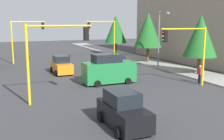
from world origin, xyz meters
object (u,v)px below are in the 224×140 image
tree_roadside_far (116,29)px  street_lamp_curbside (161,33)px  car_silver (115,64)px  car_black (123,111)px  traffic_signal_near_right (54,47)px  traffic_signal_far_left (104,32)px  tree_roadside_near (200,36)px  delivery_van_green (109,70)px  car_orange (61,65)px  tree_roadside_mid (148,30)px  traffic_signal_far_right (25,33)px  traffic_signal_near_left (187,45)px  pedestrian_crossing (200,74)px

tree_roadside_far → street_lamp_curbside: bearing=-1.2°
car_silver → tree_roadside_far: bearing=156.2°
car_black → traffic_signal_near_right: bearing=-158.3°
traffic_signal_far_left → tree_roadside_near: 16.70m
delivery_van_green → car_orange: 7.35m
tree_roadside_mid → tree_roadside_near: 10.02m
tree_roadside_mid → tree_roadside_near: (10.00, 0.50, -0.37)m
car_orange → car_black: 16.82m
traffic_signal_far_right → tree_roadside_near: size_ratio=0.91×
traffic_signal_far_left → tree_roadside_near: tree_roadside_near is taller
street_lamp_curbside → car_black: 20.33m
tree_roadside_near → delivery_van_green: bearing=-90.0°
delivery_van_green → tree_roadside_mid: bearing=135.0°
traffic_signal_far_left → delivery_van_green: bearing=-19.7°
traffic_signal_far_right → traffic_signal_near_left: (20.00, 11.35, -0.42)m
traffic_signal_near_left → tree_roadside_near: (-4.00, 4.88, 0.50)m
delivery_van_green → car_silver: size_ratio=1.15×
car_silver → pedestrian_crossing: bearing=28.6°
delivery_van_green → pedestrian_crossing: bearing=67.2°
traffic_signal_near_left → tree_roadside_far: (-24.00, 3.88, 0.76)m
traffic_signal_far_right → delivery_van_green: size_ratio=1.22×
traffic_signal_far_right → street_lamp_curbside: bearing=55.2°
street_lamp_curbside → car_orange: 12.64m
traffic_signal_far_left → car_orange: size_ratio=1.45×
traffic_signal_far_left → street_lamp_curbside: (10.39, 3.47, 0.19)m
traffic_signal_near_right → delivery_van_green: 7.44m
tree_roadside_far → pedestrian_crossing: (23.29, -1.68, -3.57)m
street_lamp_curbside → tree_roadside_near: size_ratio=1.08×
traffic_signal_near_left → delivery_van_green: 7.31m
traffic_signal_far_left → tree_roadside_far: 5.51m
car_orange → traffic_signal_far_right: bearing=-163.1°
traffic_signal_far_left → traffic_signal_near_left: size_ratio=1.13×
traffic_signal_near_right → tree_roadside_near: (-4.00, 16.17, 0.31)m
traffic_signal_near_right → car_silver: size_ratio=1.33×
pedestrian_crossing → car_black: bearing=-58.5°
tree_roadside_mid → car_orange: 13.82m
traffic_signal_near_left → tree_roadside_near: size_ratio=0.81×
traffic_signal_near_left → car_orange: traffic_signal_near_left is taller
traffic_signal_near_left → car_orange: (-10.74, -8.53, -2.82)m
car_orange → car_silver: same height
tree_roadside_far → car_black: size_ratio=1.75×
tree_roadside_far → car_orange: bearing=-43.1°
traffic_signal_near_left → tree_roadside_mid: tree_roadside_mid is taller
tree_roadside_far → pedestrian_crossing: 23.62m
tree_roadside_near → traffic_signal_near_right: bearing=-76.1°
traffic_signal_near_right → traffic_signal_far_left: traffic_signal_far_left is taller
tree_roadside_far → delivery_van_green: tree_roadside_far is taller
traffic_signal_far_left → street_lamp_curbside: street_lamp_curbside is taller
traffic_signal_near_right → traffic_signal_near_left: 11.30m
pedestrian_crossing → tree_roadside_mid: bearing=170.7°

